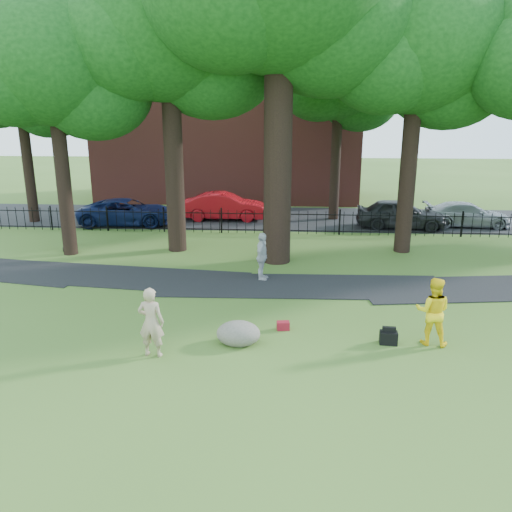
# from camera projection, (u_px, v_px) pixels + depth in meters

# --- Properties ---
(ground) EXTENTS (120.00, 120.00, 0.00)m
(ground) POSITION_uv_depth(u_px,v_px,m) (268.00, 331.00, 13.94)
(ground) COLOR #3B5C20
(ground) RESTS_ON ground
(footpath) EXTENTS (36.07, 3.85, 0.03)m
(footpath) POSITION_uv_depth(u_px,v_px,m) (302.00, 286.00, 17.62)
(footpath) COLOR black
(footpath) RESTS_ON ground
(street) EXTENTS (80.00, 7.00, 0.02)m
(street) POSITION_uv_depth(u_px,v_px,m) (282.00, 218.00, 29.30)
(street) COLOR black
(street) RESTS_ON ground
(iron_fence) EXTENTS (44.00, 0.04, 1.20)m
(iron_fence) POSITION_uv_depth(u_px,v_px,m) (280.00, 222.00, 25.30)
(iron_fence) COLOR black
(iron_fence) RESTS_ON ground
(brick_building) EXTENTS (18.00, 8.00, 12.00)m
(brick_building) POSITION_uv_depth(u_px,v_px,m) (230.00, 113.00, 35.63)
(brick_building) COLOR brown
(brick_building) RESTS_ON ground
(tree_row) EXTENTS (26.82, 7.96, 12.42)m
(tree_row) POSITION_uv_depth(u_px,v_px,m) (293.00, 54.00, 19.75)
(tree_row) COLOR black
(tree_row) RESTS_ON ground
(woman) EXTENTS (0.69, 0.48, 1.80)m
(woman) POSITION_uv_depth(u_px,v_px,m) (151.00, 322.00, 12.32)
(woman) COLOR tan
(woman) RESTS_ON ground
(man) EXTENTS (1.03, 0.89, 1.83)m
(man) POSITION_uv_depth(u_px,v_px,m) (433.00, 311.00, 12.97)
(man) COLOR yellow
(man) RESTS_ON ground
(pedestrian) EXTENTS (0.61, 1.10, 1.77)m
(pedestrian) POSITION_uv_depth(u_px,v_px,m) (262.00, 257.00, 18.09)
(pedestrian) COLOR #B3B3B8
(pedestrian) RESTS_ON ground
(boulder) EXTENTS (1.31, 1.09, 0.68)m
(boulder) POSITION_uv_depth(u_px,v_px,m) (238.00, 332.00, 13.13)
(boulder) COLOR #656054
(boulder) RESTS_ON ground
(lamppost) EXTENTS (0.32, 0.32, 3.22)m
(lamppost) POSITION_uv_depth(u_px,v_px,m) (63.00, 216.00, 21.80)
(lamppost) COLOR black
(lamppost) RESTS_ON ground
(backpack) EXTENTS (0.48, 0.32, 0.34)m
(backpack) POSITION_uv_depth(u_px,v_px,m) (388.00, 338.00, 13.15)
(backpack) COLOR black
(backpack) RESTS_ON ground
(red_bag) EXTENTS (0.38, 0.27, 0.24)m
(red_bag) POSITION_uv_depth(u_px,v_px,m) (283.00, 326.00, 14.04)
(red_bag) COLOR maroon
(red_bag) RESTS_ON ground
(red_sedan) EXTENTS (4.80, 1.77, 1.57)m
(red_sedan) POSITION_uv_depth(u_px,v_px,m) (224.00, 206.00, 28.65)
(red_sedan) COLOR #AD0D14
(red_sedan) RESTS_ON ground
(navy_van) EXTENTS (5.35, 2.80, 1.44)m
(navy_van) POSITION_uv_depth(u_px,v_px,m) (127.00, 212.00, 27.30)
(navy_van) COLOR #0E1946
(navy_van) RESTS_ON ground
(grey_car) EXTENTS (4.73, 2.21, 1.57)m
(grey_car) POSITION_uv_depth(u_px,v_px,m) (400.00, 214.00, 26.52)
(grey_car) COLOR black
(grey_car) RESTS_ON ground
(silver_car) EXTENTS (4.60, 2.08, 1.31)m
(silver_car) POSITION_uv_depth(u_px,v_px,m) (467.00, 215.00, 26.98)
(silver_car) COLOR gray
(silver_car) RESTS_ON ground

